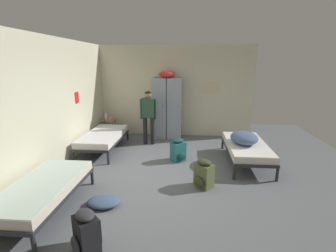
{
  "coord_description": "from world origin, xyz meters",
  "views": [
    {
      "loc": [
        0.45,
        -4.92,
        2.3
      ],
      "look_at": [
        0.0,
        0.28,
        0.95
      ],
      "focal_mm": 26.22,
      "sensor_mm": 36.0,
      "label": 1
    }
  ],
  "objects_px": {
    "bed_right": "(246,147)",
    "water_bottle": "(106,116)",
    "shelf_unit": "(109,126)",
    "bed_left_rear": "(103,137)",
    "backpack_olive": "(204,174)",
    "locker_bank": "(167,107)",
    "person_traveler": "(148,113)",
    "clothes_pile_denim": "(103,202)",
    "backpack_black": "(86,232)",
    "lotion_bottle": "(110,118)",
    "backpack_teal": "(178,150)",
    "bedding_heap": "(244,138)",
    "bed_left_front": "(43,189)"
  },
  "relations": [
    {
      "from": "bedding_heap",
      "to": "backpack_black",
      "type": "distance_m",
      "value": 3.95
    },
    {
      "from": "bedding_heap",
      "to": "backpack_teal",
      "type": "height_order",
      "value": "bedding_heap"
    },
    {
      "from": "bed_right",
      "to": "person_traveler",
      "type": "relative_size",
      "value": 1.23
    },
    {
      "from": "lotion_bottle",
      "to": "backpack_teal",
      "type": "distance_m",
      "value": 2.83
    },
    {
      "from": "bed_right",
      "to": "bed_left_rear",
      "type": "relative_size",
      "value": 1.0
    },
    {
      "from": "clothes_pile_denim",
      "to": "backpack_teal",
      "type": "bearing_deg",
      "value": 60.62
    },
    {
      "from": "person_traveler",
      "to": "water_bottle",
      "type": "height_order",
      "value": "person_traveler"
    },
    {
      "from": "bed_left_rear",
      "to": "person_traveler",
      "type": "distance_m",
      "value": 1.4
    },
    {
      "from": "backpack_olive",
      "to": "locker_bank",
      "type": "bearing_deg",
      "value": 107.27
    },
    {
      "from": "locker_bank",
      "to": "bedding_heap",
      "type": "bearing_deg",
      "value": -44.3
    },
    {
      "from": "shelf_unit",
      "to": "bedding_heap",
      "type": "bearing_deg",
      "value": -25.02
    },
    {
      "from": "shelf_unit",
      "to": "backpack_black",
      "type": "relative_size",
      "value": 1.04
    },
    {
      "from": "backpack_teal",
      "to": "backpack_olive",
      "type": "distance_m",
      "value": 1.36
    },
    {
      "from": "shelf_unit",
      "to": "bed_left_rear",
      "type": "bearing_deg",
      "value": -78.32
    },
    {
      "from": "person_traveler",
      "to": "bed_right",
      "type": "bearing_deg",
      "value": -24.73
    },
    {
      "from": "backpack_olive",
      "to": "clothes_pile_denim",
      "type": "bearing_deg",
      "value": -154.91
    },
    {
      "from": "shelf_unit",
      "to": "bed_left_rear",
      "type": "xyz_separation_m",
      "value": [
        0.25,
        -1.21,
        0.04
      ]
    },
    {
      "from": "bed_left_rear",
      "to": "lotion_bottle",
      "type": "relative_size",
      "value": 13.43
    },
    {
      "from": "bed_left_front",
      "to": "lotion_bottle",
      "type": "distance_m",
      "value": 3.99
    },
    {
      "from": "locker_bank",
      "to": "backpack_black",
      "type": "xyz_separation_m",
      "value": [
        -0.57,
        -4.92,
        -0.71
      ]
    },
    {
      "from": "shelf_unit",
      "to": "clothes_pile_denim",
      "type": "xyz_separation_m",
      "value": [
        1.13,
        -3.8,
        -0.28
      ]
    },
    {
      "from": "water_bottle",
      "to": "lotion_bottle",
      "type": "bearing_deg",
      "value": -21.8
    },
    {
      "from": "bed_left_rear",
      "to": "bedding_heap",
      "type": "relative_size",
      "value": 2.45
    },
    {
      "from": "bed_left_front",
      "to": "backpack_teal",
      "type": "distance_m",
      "value": 3.04
    },
    {
      "from": "bedding_heap",
      "to": "bed_right",
      "type": "bearing_deg",
      "value": 26.89
    },
    {
      "from": "shelf_unit",
      "to": "clothes_pile_denim",
      "type": "bearing_deg",
      "value": -73.38
    },
    {
      "from": "clothes_pile_denim",
      "to": "locker_bank",
      "type": "bearing_deg",
      "value": 79.86
    },
    {
      "from": "water_bottle",
      "to": "person_traveler",
      "type": "bearing_deg",
      "value": -22.48
    },
    {
      "from": "bed_left_front",
      "to": "water_bottle",
      "type": "relative_size",
      "value": 8.06
    },
    {
      "from": "shelf_unit",
      "to": "lotion_bottle",
      "type": "height_order",
      "value": "lotion_bottle"
    },
    {
      "from": "shelf_unit",
      "to": "water_bottle",
      "type": "relative_size",
      "value": 2.42
    },
    {
      "from": "backpack_teal",
      "to": "bed_left_front",
      "type": "bearing_deg",
      "value": -132.03
    },
    {
      "from": "shelf_unit",
      "to": "backpack_black",
      "type": "bearing_deg",
      "value": -75.18
    },
    {
      "from": "backpack_black",
      "to": "locker_bank",
      "type": "bearing_deg",
      "value": 83.37
    },
    {
      "from": "locker_bank",
      "to": "backpack_teal",
      "type": "distance_m",
      "value": 2.08
    },
    {
      "from": "bedding_heap",
      "to": "water_bottle",
      "type": "bearing_deg",
      "value": 155.19
    },
    {
      "from": "bed_left_front",
      "to": "bed_right",
      "type": "bearing_deg",
      "value": 32.21
    },
    {
      "from": "bed_left_rear",
      "to": "water_bottle",
      "type": "relative_size",
      "value": 8.06
    },
    {
      "from": "bed_left_front",
      "to": "clothes_pile_denim",
      "type": "bearing_deg",
      "value": 13.75
    },
    {
      "from": "locker_bank",
      "to": "bed_left_rear",
      "type": "xyz_separation_m",
      "value": [
        -1.59,
        -1.35,
        -0.59
      ]
    },
    {
      "from": "backpack_black",
      "to": "shelf_unit",
      "type": "bearing_deg",
      "value": 104.82
    },
    {
      "from": "backpack_olive",
      "to": "shelf_unit",
      "type": "bearing_deg",
      "value": 133.09
    },
    {
      "from": "bed_right",
      "to": "backpack_black",
      "type": "relative_size",
      "value": 3.45
    },
    {
      "from": "shelf_unit",
      "to": "person_traveler",
      "type": "bearing_deg",
      "value": -22.94
    },
    {
      "from": "bedding_heap",
      "to": "lotion_bottle",
      "type": "xyz_separation_m",
      "value": [
        -3.73,
        1.73,
        0.01
      ]
    },
    {
      "from": "bed_right",
      "to": "water_bottle",
      "type": "relative_size",
      "value": 8.06
    },
    {
      "from": "locker_bank",
      "to": "bed_left_rear",
      "type": "bearing_deg",
      "value": -139.69
    },
    {
      "from": "backpack_olive",
      "to": "backpack_black",
      "type": "height_order",
      "value": "same"
    },
    {
      "from": "shelf_unit",
      "to": "bed_left_front",
      "type": "height_order",
      "value": "shelf_unit"
    },
    {
      "from": "locker_bank",
      "to": "bed_right",
      "type": "bearing_deg",
      "value": -42.6
    }
  ]
}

